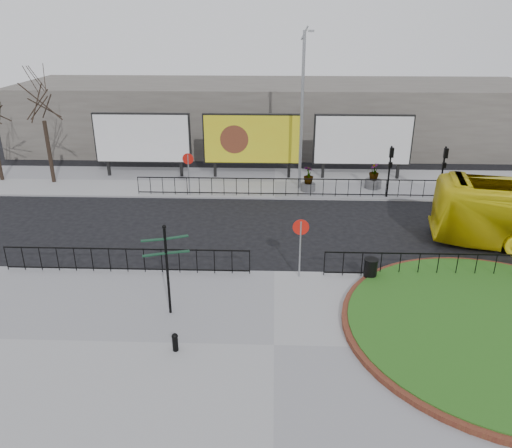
{
  "coord_description": "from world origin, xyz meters",
  "views": [
    {
      "loc": [
        -0.09,
        -18.21,
        9.83
      ],
      "look_at": [
        -0.82,
        1.64,
        1.53
      ],
      "focal_mm": 35.0,
      "sensor_mm": 36.0,
      "label": 1
    }
  ],
  "objects_px": {
    "planter_b": "(308,181)",
    "planter_c": "(373,179)",
    "bollard": "(175,341)",
    "billboard_mid": "(252,139)",
    "fingerpost_sign": "(167,261)",
    "litter_bin": "(370,269)",
    "lamp_post": "(302,110)"
  },
  "relations": [
    {
      "from": "fingerpost_sign",
      "to": "bollard",
      "type": "relative_size",
      "value": 5.4
    },
    {
      "from": "bollard",
      "to": "litter_bin",
      "type": "height_order",
      "value": "litter_bin"
    },
    {
      "from": "bollard",
      "to": "planter_c",
      "type": "relative_size",
      "value": 0.4
    },
    {
      "from": "lamp_post",
      "to": "planter_b",
      "type": "distance_m",
      "value": 4.16
    },
    {
      "from": "billboard_mid",
      "to": "bollard",
      "type": "relative_size",
      "value": 9.92
    },
    {
      "from": "lamp_post",
      "to": "planter_c",
      "type": "bearing_deg",
      "value": -0.0
    },
    {
      "from": "litter_bin",
      "to": "planter_b",
      "type": "xyz_separation_m",
      "value": [
        -1.79,
        10.93,
        0.17
      ]
    },
    {
      "from": "bollard",
      "to": "litter_bin",
      "type": "distance_m",
      "value": 8.38
    },
    {
      "from": "billboard_mid",
      "to": "lamp_post",
      "type": "bearing_deg",
      "value": -33.25
    },
    {
      "from": "billboard_mid",
      "to": "planter_b",
      "type": "bearing_deg",
      "value": -37.04
    },
    {
      "from": "billboard_mid",
      "to": "fingerpost_sign",
      "type": "xyz_separation_m",
      "value": [
        -2.17,
        -16.21,
        -0.44
      ]
    },
    {
      "from": "fingerpost_sign",
      "to": "litter_bin",
      "type": "distance_m",
      "value": 8.07
    },
    {
      "from": "litter_bin",
      "to": "bollard",
      "type": "bearing_deg",
      "value": -145.19
    },
    {
      "from": "bollard",
      "to": "planter_b",
      "type": "relative_size",
      "value": 0.41
    },
    {
      "from": "bollard",
      "to": "planter_c",
      "type": "bearing_deg",
      "value": 61.03
    },
    {
      "from": "litter_bin",
      "to": "planter_b",
      "type": "relative_size",
      "value": 0.61
    },
    {
      "from": "billboard_mid",
      "to": "fingerpost_sign",
      "type": "bearing_deg",
      "value": -97.63
    },
    {
      "from": "planter_b",
      "to": "planter_c",
      "type": "distance_m",
      "value": 4.04
    },
    {
      "from": "lamp_post",
      "to": "fingerpost_sign",
      "type": "relative_size",
      "value": 2.74
    },
    {
      "from": "lamp_post",
      "to": "planter_c",
      "type": "relative_size",
      "value": 5.92
    },
    {
      "from": "fingerpost_sign",
      "to": "litter_bin",
      "type": "bearing_deg",
      "value": 5.31
    },
    {
      "from": "fingerpost_sign",
      "to": "planter_c",
      "type": "relative_size",
      "value": 2.16
    },
    {
      "from": "bollard",
      "to": "litter_bin",
      "type": "xyz_separation_m",
      "value": [
        6.88,
        4.78,
        0.12
      ]
    },
    {
      "from": "litter_bin",
      "to": "planter_b",
      "type": "bearing_deg",
      "value": 99.31
    },
    {
      "from": "billboard_mid",
      "to": "planter_b",
      "type": "distance_m",
      "value": 4.76
    },
    {
      "from": "planter_b",
      "to": "litter_bin",
      "type": "bearing_deg",
      "value": -80.69
    },
    {
      "from": "litter_bin",
      "to": "planter_c",
      "type": "height_order",
      "value": "planter_c"
    },
    {
      "from": "planter_c",
      "to": "fingerpost_sign",
      "type": "bearing_deg",
      "value": -124.14
    },
    {
      "from": "fingerpost_sign",
      "to": "bollard",
      "type": "height_order",
      "value": "fingerpost_sign"
    },
    {
      "from": "lamp_post",
      "to": "planter_c",
      "type": "distance_m",
      "value": 6.08
    },
    {
      "from": "bollard",
      "to": "planter_c",
      "type": "xyz_separation_m",
      "value": [
        9.07,
        16.38,
        0.24
      ]
    },
    {
      "from": "lamp_post",
      "to": "planter_b",
      "type": "relative_size",
      "value": 6.08
    }
  ]
}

